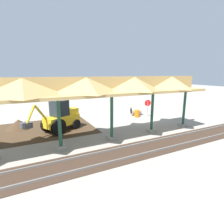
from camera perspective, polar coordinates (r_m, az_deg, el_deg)
name	(u,v)px	position (r m, az deg, el deg)	size (l,w,h in m)	color
ground_plane	(139,118)	(20.87, 8.73, -1.88)	(120.00, 120.00, 0.00)	gray
dirt_work_zone	(41,129)	(17.73, -22.31, -5.26)	(9.58, 7.00, 0.01)	#42301E
platform_canopy	(86,87)	(12.45, -8.38, 7.99)	(21.09, 3.20, 4.90)	#9E998E
rail_tracks	(192,137)	(15.74, 24.55, -7.58)	(60.00, 2.58, 0.15)	slate
stop_sign	(148,105)	(21.24, 11.57, 2.34)	(0.73, 0.27, 2.07)	gray
backhoe	(60,117)	(16.34, -16.49, -1.70)	(5.12, 3.52, 2.82)	yellow
dirt_mound	(19,128)	(18.90, -28.05, -4.76)	(4.74, 4.74, 1.74)	#42301E
concrete_pipe	(136,111)	(22.07, 7.71, 0.40)	(1.40, 1.34, 1.10)	#9E9384
traffic_barrel	(137,114)	(20.98, 8.16, -0.51)	(0.56, 0.56, 0.90)	orange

